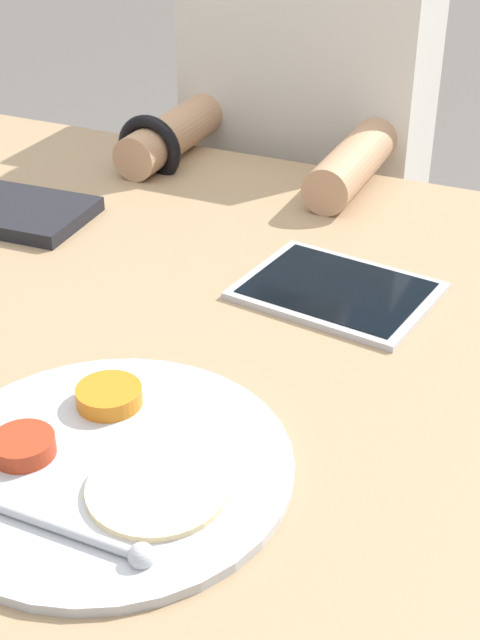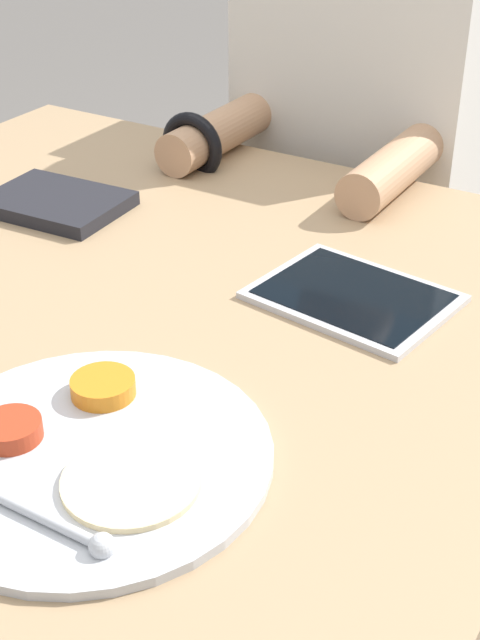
{
  "view_description": "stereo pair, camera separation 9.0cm",
  "coord_description": "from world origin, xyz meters",
  "px_view_note": "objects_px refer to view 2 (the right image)",
  "views": [
    {
      "loc": [
        0.55,
        -0.79,
        1.28
      ],
      "look_at": [
        0.23,
        -0.08,
        0.82
      ],
      "focal_mm": 50.0,
      "sensor_mm": 36.0,
      "label": 1
    },
    {
      "loc": [
        0.63,
        -0.74,
        1.28
      ],
      "look_at": [
        0.23,
        -0.08,
        0.82
      ],
      "focal_mm": 50.0,
      "sensor_mm": 36.0,
      "label": 2
    }
  ],
  "objects_px": {
    "red_notebook": "(56,204)",
    "person_diner": "(350,222)",
    "thali_tray": "(90,453)",
    "tablet_device": "(353,297)"
  },
  "relations": [
    {
      "from": "tablet_device",
      "to": "thali_tray",
      "type": "bearing_deg",
      "value": -101.77
    },
    {
      "from": "thali_tray",
      "to": "tablet_device",
      "type": "relative_size",
      "value": 1.36
    },
    {
      "from": "red_notebook",
      "to": "person_diner",
      "type": "xyz_separation_m",
      "value": [
        0.23,
        0.53,
        -0.18
      ]
    },
    {
      "from": "thali_tray",
      "to": "person_diner",
      "type": "height_order",
      "value": "person_diner"
    },
    {
      "from": "red_notebook",
      "to": "tablet_device",
      "type": "height_order",
      "value": "red_notebook"
    },
    {
      "from": "red_notebook",
      "to": "tablet_device",
      "type": "bearing_deg",
      "value": -2.47
    },
    {
      "from": "tablet_device",
      "to": "person_diner",
      "type": "height_order",
      "value": "person_diner"
    },
    {
      "from": "thali_tray",
      "to": "tablet_device",
      "type": "xyz_separation_m",
      "value": [
        0.08,
        0.39,
        -0.0
      ]
    },
    {
      "from": "red_notebook",
      "to": "tablet_device",
      "type": "distance_m",
      "value": 0.48
    },
    {
      "from": "thali_tray",
      "to": "person_diner",
      "type": "xyz_separation_m",
      "value": [
        -0.17,
        0.94,
        -0.18
      ]
    }
  ]
}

